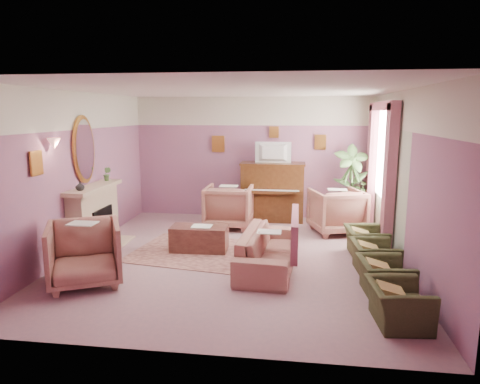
# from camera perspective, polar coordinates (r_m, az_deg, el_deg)

# --- Properties ---
(floor) EXTENTS (5.50, 6.00, 0.01)m
(floor) POSITION_cam_1_polar(r_m,az_deg,el_deg) (7.40, -0.86, -8.70)
(floor) COLOR gray
(floor) RESTS_ON ground
(ceiling) EXTENTS (5.50, 6.00, 0.01)m
(ceiling) POSITION_cam_1_polar(r_m,az_deg,el_deg) (7.00, -0.92, 13.49)
(ceiling) COLOR silver
(ceiling) RESTS_ON wall_back
(wall_back) EXTENTS (5.50, 0.02, 2.80)m
(wall_back) POSITION_cam_1_polar(r_m,az_deg,el_deg) (10.02, 1.66, 4.58)
(wall_back) COLOR slate
(wall_back) RESTS_ON floor
(wall_front) EXTENTS (5.50, 0.02, 2.80)m
(wall_front) POSITION_cam_1_polar(r_m,az_deg,el_deg) (4.18, -7.01, -3.94)
(wall_front) COLOR slate
(wall_front) RESTS_ON floor
(wall_left) EXTENTS (0.02, 6.00, 2.80)m
(wall_left) POSITION_cam_1_polar(r_m,az_deg,el_deg) (7.95, -20.91, 2.33)
(wall_left) COLOR slate
(wall_left) RESTS_ON floor
(wall_right) EXTENTS (0.02, 6.00, 2.80)m
(wall_right) POSITION_cam_1_polar(r_m,az_deg,el_deg) (7.20, 21.32, 1.51)
(wall_right) COLOR slate
(wall_right) RESTS_ON floor
(picture_rail_band) EXTENTS (5.50, 0.01, 0.65)m
(picture_rail_band) POSITION_cam_1_polar(r_m,az_deg,el_deg) (9.96, 1.69, 10.74)
(picture_rail_band) COLOR beige
(picture_rail_band) RESTS_ON wall_back
(stripe_panel) EXTENTS (0.01, 3.00, 2.15)m
(stripe_panel) POSITION_cam_1_polar(r_m,az_deg,el_deg) (8.50, 19.06, 0.72)
(stripe_panel) COLOR #B4BDA1
(stripe_panel) RESTS_ON wall_right
(fireplace_surround) EXTENTS (0.30, 1.40, 1.10)m
(fireplace_surround) POSITION_cam_1_polar(r_m,az_deg,el_deg) (8.21, -18.87, -3.35)
(fireplace_surround) COLOR tan
(fireplace_surround) RESTS_ON floor
(fireplace_inset) EXTENTS (0.18, 0.72, 0.68)m
(fireplace_inset) POSITION_cam_1_polar(r_m,az_deg,el_deg) (8.20, -18.18, -4.40)
(fireplace_inset) COLOR black
(fireplace_inset) RESTS_ON floor
(fire_ember) EXTENTS (0.06, 0.54, 0.10)m
(fire_ember) POSITION_cam_1_polar(r_m,az_deg,el_deg) (8.23, -17.86, -5.63)
(fire_ember) COLOR #E2420A
(fire_ember) RESTS_ON floor
(mantel_shelf) EXTENTS (0.40, 1.55, 0.07)m
(mantel_shelf) POSITION_cam_1_polar(r_m,az_deg,el_deg) (8.08, -18.92, 0.57)
(mantel_shelf) COLOR tan
(mantel_shelf) RESTS_ON fireplace_surround
(hearth) EXTENTS (0.55, 1.50, 0.02)m
(hearth) POSITION_cam_1_polar(r_m,az_deg,el_deg) (8.26, -17.40, -7.05)
(hearth) COLOR tan
(hearth) RESTS_ON floor
(mirror_frame) EXTENTS (0.04, 0.72, 1.20)m
(mirror_frame) POSITION_cam_1_polar(r_m,az_deg,el_deg) (8.06, -20.10, 5.35)
(mirror_frame) COLOR #B4772E
(mirror_frame) RESTS_ON wall_left
(mirror_glass) EXTENTS (0.01, 0.60, 1.06)m
(mirror_glass) POSITION_cam_1_polar(r_m,az_deg,el_deg) (8.05, -19.95, 5.36)
(mirror_glass) COLOR white
(mirror_glass) RESTS_ON wall_left
(sconce_shade) EXTENTS (0.20, 0.20, 0.16)m
(sconce_shade) POSITION_cam_1_polar(r_m,az_deg,el_deg) (7.10, -23.54, 5.96)
(sconce_shade) COLOR #EE9785
(sconce_shade) RESTS_ON wall_left
(piano) EXTENTS (1.40, 0.60, 1.30)m
(piano) POSITION_cam_1_polar(r_m,az_deg,el_deg) (9.77, 4.36, -0.04)
(piano) COLOR #452410
(piano) RESTS_ON floor
(piano_keyshelf) EXTENTS (1.30, 0.12, 0.06)m
(piano_keyshelf) POSITION_cam_1_polar(r_m,az_deg,el_deg) (9.42, 4.24, -0.01)
(piano_keyshelf) COLOR #452410
(piano_keyshelf) RESTS_ON piano
(piano_keys) EXTENTS (1.20, 0.08, 0.02)m
(piano_keys) POSITION_cam_1_polar(r_m,az_deg,el_deg) (9.41, 4.24, 0.23)
(piano_keys) COLOR silver
(piano_keys) RESTS_ON piano
(piano_top) EXTENTS (1.45, 0.65, 0.04)m
(piano_top) POSITION_cam_1_polar(r_m,az_deg,el_deg) (9.67, 4.41, 3.81)
(piano_top) COLOR #452410
(piano_top) RESTS_ON piano
(television) EXTENTS (0.80, 0.12, 0.48)m
(television) POSITION_cam_1_polar(r_m,az_deg,el_deg) (9.60, 4.42, 5.49)
(television) COLOR black
(television) RESTS_ON piano
(print_back_left) EXTENTS (0.30, 0.03, 0.38)m
(print_back_left) POSITION_cam_1_polar(r_m,az_deg,el_deg) (10.07, -2.91, 6.43)
(print_back_left) COLOR #B4772E
(print_back_left) RESTS_ON wall_back
(print_back_right) EXTENTS (0.26, 0.03, 0.34)m
(print_back_right) POSITION_cam_1_polar(r_m,az_deg,el_deg) (9.91, 10.66, 6.54)
(print_back_right) COLOR #B4772E
(print_back_right) RESTS_ON wall_back
(print_back_mid) EXTENTS (0.22, 0.03, 0.26)m
(print_back_mid) POSITION_cam_1_polar(r_m,az_deg,el_deg) (9.90, 4.56, 7.96)
(print_back_mid) COLOR #B4772E
(print_back_mid) RESTS_ON wall_back
(print_left_wall) EXTENTS (0.03, 0.28, 0.36)m
(print_left_wall) POSITION_cam_1_polar(r_m,az_deg,el_deg) (6.87, -25.52, 3.50)
(print_left_wall) COLOR #B4772E
(print_left_wall) RESTS_ON wall_left
(window_blind) EXTENTS (0.03, 1.40, 1.80)m
(window_blind) POSITION_cam_1_polar(r_m,az_deg,el_deg) (8.66, 18.76, 5.08)
(window_blind) COLOR silver
(window_blind) RESTS_ON wall_right
(curtain_left) EXTENTS (0.16, 0.34, 2.60)m
(curtain_left) POSITION_cam_1_polar(r_m,az_deg,el_deg) (7.79, 19.27, 1.54)
(curtain_left) COLOR #A25567
(curtain_left) RESTS_ON floor
(curtain_right) EXTENTS (0.16, 0.34, 2.60)m
(curtain_right) POSITION_cam_1_polar(r_m,az_deg,el_deg) (9.58, 17.11, 3.24)
(curtain_right) COLOR #A25567
(curtain_right) RESTS_ON floor
(pelmet) EXTENTS (0.16, 2.20, 0.16)m
(pelmet) POSITION_cam_1_polar(r_m,az_deg,el_deg) (8.61, 18.57, 10.81)
(pelmet) COLOR #A25567
(pelmet) RESTS_ON wall_right
(mantel_plant) EXTENTS (0.16, 0.16, 0.28)m
(mantel_plant) POSITION_cam_1_polar(r_m,az_deg,el_deg) (8.54, -17.30, 2.33)
(mantel_plant) COLOR #467136
(mantel_plant) RESTS_ON mantel_shelf
(mantel_vase) EXTENTS (0.16, 0.16, 0.16)m
(mantel_vase) POSITION_cam_1_polar(r_m,az_deg,el_deg) (7.62, -20.57, 0.73)
(mantel_vase) COLOR beige
(mantel_vase) RESTS_ON mantel_shelf
(area_rug) EXTENTS (2.74, 2.16, 0.01)m
(area_rug) POSITION_cam_1_polar(r_m,az_deg,el_deg) (7.67, -4.59, -7.99)
(area_rug) COLOR #986258
(area_rug) RESTS_ON floor
(coffee_table) EXTENTS (1.01, 0.53, 0.45)m
(coffee_table) POSITION_cam_1_polar(r_m,az_deg,el_deg) (7.71, -5.45, -6.19)
(coffee_table) COLOR #532C23
(coffee_table) RESTS_ON floor
(table_paper) EXTENTS (0.35, 0.28, 0.01)m
(table_paper) POSITION_cam_1_polar(r_m,az_deg,el_deg) (7.64, -5.11, -4.56)
(table_paper) COLOR silver
(table_paper) RESTS_ON coffee_table
(sofa) EXTENTS (0.68, 2.05, 0.83)m
(sofa) POSITION_cam_1_polar(r_m,az_deg,el_deg) (6.85, 3.90, -6.70)
(sofa) COLOR #9F6757
(sofa) RESTS_ON floor
(sofa_throw) EXTENTS (0.10, 1.55, 0.57)m
(sofa_throw) POSITION_cam_1_polar(r_m,az_deg,el_deg) (6.78, 7.31, -5.29)
(sofa_throw) COLOR #A25567
(sofa_throw) RESTS_ON sofa
(floral_armchair_left) EXTENTS (0.97, 0.97, 1.01)m
(floral_armchair_left) POSITION_cam_1_polar(r_m,az_deg,el_deg) (9.18, -1.50, -1.62)
(floral_armchair_left) COLOR #9F6757
(floral_armchair_left) RESTS_ON floor
(floral_armchair_right) EXTENTS (0.97, 0.97, 1.01)m
(floral_armchair_right) POSITION_cam_1_polar(r_m,az_deg,el_deg) (8.97, 12.76, -2.17)
(floral_armchair_right) COLOR #9F6757
(floral_armchair_right) RESTS_ON floor
(floral_armchair_front) EXTENTS (0.97, 0.97, 1.01)m
(floral_armchair_front) POSITION_cam_1_polar(r_m,az_deg,el_deg) (6.55, -20.05, -7.30)
(floral_armchair_front) COLOR #9F6757
(floral_armchair_front) RESTS_ON floor
(olive_chair_a) EXTENTS (0.53, 0.76, 0.65)m
(olive_chair_a) POSITION_cam_1_polar(r_m,az_deg,el_deg) (5.43, 20.37, -13.04)
(olive_chair_a) COLOR #363B1F
(olive_chair_a) RESTS_ON floor
(olive_chair_b) EXTENTS (0.53, 0.76, 0.65)m
(olive_chair_b) POSITION_cam_1_polar(r_m,az_deg,el_deg) (6.18, 18.71, -10.04)
(olive_chair_b) COLOR #363B1F
(olive_chair_b) RESTS_ON floor
(olive_chair_c) EXTENTS (0.53, 0.76, 0.65)m
(olive_chair_c) POSITION_cam_1_polar(r_m,az_deg,el_deg) (6.94, 17.44, -7.69)
(olive_chair_c) COLOR #363B1F
(olive_chair_c) RESTS_ON floor
(olive_chair_d) EXTENTS (0.53, 0.76, 0.65)m
(olive_chair_d) POSITION_cam_1_polar(r_m,az_deg,el_deg) (7.71, 16.43, -5.80)
(olive_chair_d) COLOR #363B1F
(olive_chair_d) RESTS_ON floor
(side_table) EXTENTS (0.52, 0.52, 0.70)m
(side_table) POSITION_cam_1_polar(r_m,az_deg,el_deg) (9.82, 15.16, -2.12)
(side_table) COLOR silver
(side_table) RESTS_ON floor
(side_plant_big) EXTENTS (0.30, 0.30, 0.34)m
(side_plant_big) POSITION_cam_1_polar(r_m,az_deg,el_deg) (9.72, 15.31, 0.87)
(side_plant_big) COLOR #467136
(side_plant_big) RESTS_ON side_table
(side_plant_small) EXTENTS (0.16, 0.16, 0.28)m
(side_plant_small) POSITION_cam_1_polar(r_m,az_deg,el_deg) (9.64, 16.08, 0.58)
(side_plant_small) COLOR #467136
(side_plant_small) RESTS_ON side_table
(palm_pot) EXTENTS (0.34, 0.34, 0.34)m
(palm_pot) POSITION_cam_1_polar(r_m,az_deg,el_deg) (9.70, 14.35, -3.32)
(palm_pot) COLOR brown
(palm_pot) RESTS_ON floor
(palm_plant) EXTENTS (0.76, 0.76, 1.44)m
(palm_plant) POSITION_cam_1_polar(r_m,az_deg,el_deg) (9.53, 14.59, 1.88)
(palm_plant) COLOR #467136
(palm_plant) RESTS_ON palm_pot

